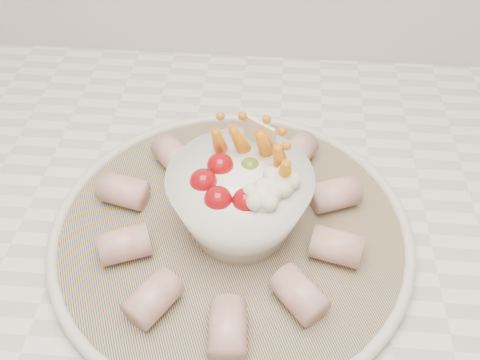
{
  "coord_description": "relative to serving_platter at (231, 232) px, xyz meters",
  "views": [
    {
      "loc": [
        0.05,
        1.03,
        1.38
      ],
      "look_at": [
        0.02,
        1.4,
        1.01
      ],
      "focal_mm": 40.0,
      "sensor_mm": 36.0,
      "label": 1
    }
  ],
  "objects": [
    {
      "name": "veggie_bowl",
      "position": [
        0.01,
        0.0,
        0.05
      ],
      "size": [
        0.15,
        0.15,
        0.12
      ],
      "color": "white",
      "rests_on": "serving_platter"
    },
    {
      "name": "serving_platter",
      "position": [
        0.0,
        0.0,
        0.0
      ],
      "size": [
        0.51,
        0.51,
        0.02
      ],
      "color": "navy",
      "rests_on": "kitchen_counter"
    },
    {
      "name": "cured_meat_rolls",
      "position": [
        -0.0,
        0.0,
        0.02
      ],
      "size": [
        0.29,
        0.29,
        0.03
      ],
      "color": "#AB514E",
      "rests_on": "serving_platter"
    }
  ]
}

